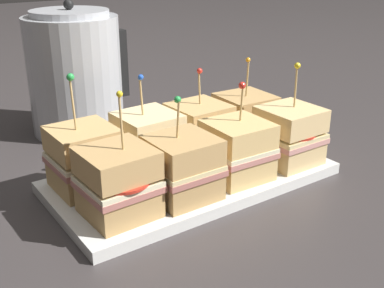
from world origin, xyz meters
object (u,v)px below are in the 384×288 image
Objects in this scene: serving_platter at (192,177)px; sandwich_back_far_left at (84,158)px; sandwich_back_center_right at (199,130)px; sandwich_front_far_right at (289,135)px; sandwich_front_far_left at (118,183)px; sandwich_front_center_left at (182,167)px; sandwich_back_far_right at (245,119)px; sandwich_front_center_right at (237,150)px; kettle_steel at (75,73)px; sandwich_back_center_left at (148,142)px.

sandwich_back_far_left is (-0.16, 0.05, 0.06)m from serving_platter.
sandwich_front_far_right is at bearing -46.56° from sandwich_back_center_right.
sandwich_front_center_left is at bearing -3.44° from sandwich_front_far_left.
sandwich_back_far_left reaches higher than serving_platter.
sandwich_front_far_left is 0.33m from sandwich_back_far_right.
sandwich_back_far_right is at bearing 18.29° from sandwich_front_far_left.
sandwich_front_center_left is 0.86× the size of sandwich_back_far_left.
sandwich_front_far_left is 0.21m from sandwich_front_center_right.
sandwich_front_far_right is (0.22, -0.00, 0.00)m from sandwich_front_center_left.
sandwich_front_far_left is at bearing -104.96° from kettle_steel.
sandwich_front_center_right is at bearing 177.65° from sandwich_front_far_right.
sandwich_front_center_left is at bearing -93.43° from sandwich_back_center_left.
sandwich_front_center_left is 1.00× the size of sandwich_back_center_right.
sandwich_front_center_left is 0.95× the size of sandwich_back_center_left.
sandwich_front_far_right is 1.11× the size of sandwich_back_center_right.
sandwich_front_far_right is 0.95× the size of sandwich_back_far_left.
sandwich_back_far_left reaches higher than sandwich_front_far_left.
sandwich_front_center_left is 0.57× the size of kettle_steel.
sandwich_front_far_right is 0.11m from sandwich_back_far_right.
kettle_steel reaches higher than sandwich_front_center_right.
sandwich_front_far_right is at bearing -87.90° from sandwich_back_far_right.
kettle_steel is (0.11, 0.29, 0.06)m from sandwich_back_far_left.
sandwich_front_center_right is 0.41m from kettle_steel.
sandwich_back_center_left is at bearing 44.22° from sandwich_front_far_left.
sandwich_back_far_right is (0.31, 0.10, -0.00)m from sandwich_front_far_left.
sandwich_front_far_left is at bearing -153.14° from sandwich_back_center_right.
sandwich_back_center_right is (-0.11, 0.11, -0.00)m from sandwich_front_far_right.
sandwich_back_far_left is at bearing -179.02° from sandwich_back_center_left.
sandwich_front_center_right is at bearing -0.49° from sandwich_front_far_left.
sandwich_front_far_left is at bearing -87.04° from sandwich_back_far_left.
sandwich_back_center_right is (0.11, 0.11, -0.00)m from sandwich_front_center_left.
sandwich_back_center_right is 0.31m from kettle_steel.
sandwich_front_center_left is at bearing -177.72° from sandwich_front_center_right.
sandwich_back_far_right is (0.21, 0.11, -0.00)m from sandwich_front_center_left.
sandwich_front_center_right reaches higher than serving_platter.
sandwich_back_center_left reaches higher than sandwich_back_center_right.
kettle_steel is at bearing 98.74° from serving_platter.
sandwich_back_center_right is at bearing 26.86° from sandwich_front_far_left.
kettle_steel is at bearing 89.40° from sandwich_front_center_left.
sandwich_back_far_left is 0.32m from sandwich_back_far_right.
sandwich_front_center_right is 0.11m from sandwich_front_far_right.
sandwich_front_center_left is 0.90× the size of sandwich_front_far_right.
sandwich_front_center_right and sandwich_back_center_right have the same top height.
serving_platter is at bearing 134.18° from sandwich_front_center_right.
sandwich_front_far_left is 1.14× the size of sandwich_front_center_left.
kettle_steel reaches higher than sandwich_back_far_right.
sandwich_front_center_left is at bearing -45.69° from sandwich_back_far_left.
sandwich_back_far_left is at bearing -179.72° from sandwich_back_far_right.
sandwich_front_center_left is at bearing 179.93° from sandwich_front_far_right.
sandwich_back_far_right is at bearing 27.20° from sandwich_front_center_left.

